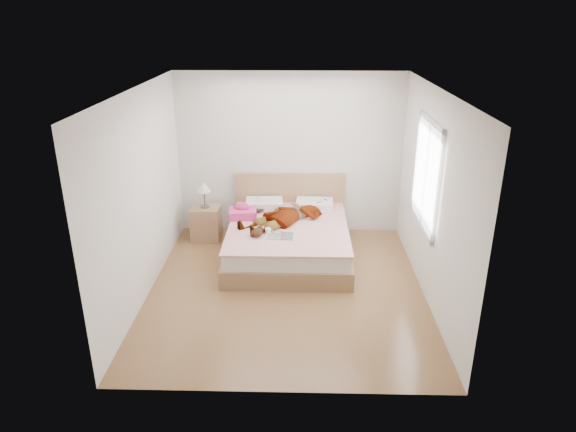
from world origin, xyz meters
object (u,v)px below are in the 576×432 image
(nightstand, at_px, (206,220))
(plush_toy, at_px, (257,232))
(bed, at_px, (288,238))
(towel, at_px, (243,212))
(woman, at_px, (290,212))
(magazine, at_px, (280,236))
(coffee_mug, at_px, (268,231))
(phone, at_px, (259,199))

(nightstand, bearing_deg, plush_toy, -48.04)
(bed, distance_m, towel, 0.80)
(woman, distance_m, plush_toy, 0.78)
(bed, xyz_separation_m, magazine, (-0.10, -0.49, 0.24))
(bed, distance_m, nightstand, 1.43)
(magazine, bearing_deg, towel, 130.23)
(coffee_mug, bearing_deg, nightstand, 138.50)
(woman, xyz_separation_m, phone, (-0.50, 0.40, 0.07))
(bed, bearing_deg, coffee_mug, -123.72)
(phone, bearing_deg, towel, -165.12)
(towel, xyz_separation_m, magazine, (0.60, -0.71, -0.08))
(phone, xyz_separation_m, towel, (-0.23, -0.34, -0.09))
(coffee_mug, distance_m, nightstand, 1.43)
(phone, xyz_separation_m, magazine, (0.37, -1.05, -0.17))
(woman, relative_size, magazine, 4.13)
(towel, height_order, magazine, towel)
(woman, xyz_separation_m, magazine, (-0.13, -0.65, -0.11))
(magazine, bearing_deg, bed, 78.17)
(woman, distance_m, towel, 0.73)
(phone, bearing_deg, bed, -91.15)
(coffee_mug, xyz_separation_m, nightstand, (-1.06, 0.94, -0.24))
(bed, bearing_deg, magazine, -101.83)
(towel, relative_size, nightstand, 0.46)
(woman, bearing_deg, towel, -136.29)
(woman, xyz_separation_m, plush_toy, (-0.45, -0.64, -0.05))
(magazine, bearing_deg, plush_toy, 178.38)
(woman, distance_m, magazine, 0.67)
(bed, relative_size, magazine, 5.14)
(woman, relative_size, nightstand, 1.73)
(nightstand, bearing_deg, woman, -15.26)
(nightstand, bearing_deg, magazine, -39.65)
(towel, height_order, coffee_mug, towel)
(towel, distance_m, nightstand, 0.75)
(woman, distance_m, nightstand, 1.44)
(towel, bearing_deg, bed, -17.46)
(phone, relative_size, towel, 0.21)
(woman, height_order, magazine, woman)
(phone, xyz_separation_m, coffee_mug, (0.21, -0.97, -0.14))
(woman, bearing_deg, coffee_mug, -68.96)
(phone, xyz_separation_m, nightstand, (-0.85, -0.03, -0.37))
(phone, relative_size, nightstand, 0.10)
(woman, distance_m, phone, 0.64)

